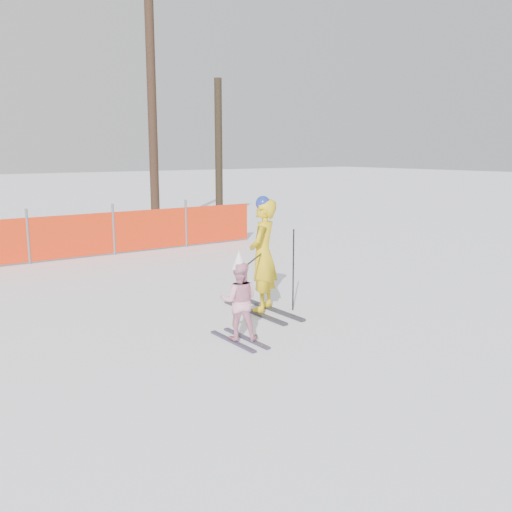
# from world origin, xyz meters

# --- Properties ---
(ground) EXTENTS (120.00, 120.00, 0.00)m
(ground) POSITION_xyz_m (0.00, 0.00, 0.00)
(ground) COLOR white
(ground) RESTS_ON ground
(adult) EXTENTS (0.76, 1.59, 1.83)m
(adult) POSITION_xyz_m (0.40, 0.88, 0.91)
(adult) COLOR black
(adult) RESTS_ON ground
(child) EXTENTS (0.64, 1.02, 1.23)m
(child) POSITION_xyz_m (-0.68, -0.07, 0.56)
(child) COLOR black
(child) RESTS_ON ground
(ski_poles) EXTENTS (1.46, 0.80, 1.31)m
(ski_poles) POSITION_xyz_m (0.38, 0.55, 0.80)
(ski_poles) COLOR black
(ski_poles) RESTS_ON ground
(tree_trunks) EXTENTS (2.55, 0.61, 7.23)m
(tree_trunks) POSITION_xyz_m (4.26, 10.92, 3.22)
(tree_trunks) COLOR #322116
(tree_trunks) RESTS_ON ground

